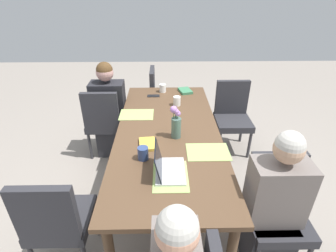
% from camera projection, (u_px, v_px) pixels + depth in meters
% --- Properties ---
extents(ground_plane, '(10.00, 10.00, 0.00)m').
position_uv_depth(ground_plane, '(168.00, 188.00, 2.90)').
color(ground_plane, gray).
extents(dining_table, '(2.28, 0.98, 0.74)m').
position_uv_depth(dining_table, '(168.00, 137.00, 2.57)').
color(dining_table, brown).
rests_on(dining_table, ground_plane).
extents(chair_near_left_mid, '(0.44, 0.44, 0.90)m').
position_uv_depth(chair_near_left_mid, '(276.00, 205.00, 2.02)').
color(chair_near_left_mid, '#2D2D33').
rests_on(chair_near_left_mid, ground_plane).
extents(person_near_left_mid, '(0.36, 0.40, 1.19)m').
position_uv_depth(person_near_left_mid, '(272.00, 210.00, 1.95)').
color(person_near_left_mid, '#2D2D33').
rests_on(person_near_left_mid, ground_plane).
extents(chair_far_left_far, '(0.44, 0.44, 0.90)m').
position_uv_depth(chair_far_left_far, '(104.00, 120.00, 3.24)').
color(chair_far_left_far, '#2D2D33').
rests_on(chair_far_left_far, ground_plane).
extents(person_far_left_far, '(0.36, 0.40, 1.19)m').
position_uv_depth(person_far_left_far, '(110.00, 115.00, 3.29)').
color(person_far_left_far, '#2D2D33').
rests_on(person_far_left_far, ground_plane).
extents(chair_far_right_near, '(0.44, 0.44, 0.90)m').
position_uv_depth(chair_far_right_near, '(57.00, 219.00, 1.90)').
color(chair_far_right_near, '#2D2D33').
rests_on(chair_far_right_near, ground_plane).
extents(chair_near_right_mid, '(0.44, 0.44, 0.90)m').
position_uv_depth(chair_near_right_mid, '(232.00, 113.00, 3.38)').
color(chair_near_right_mid, '#2D2D33').
rests_on(chair_near_right_mid, ground_plane).
extents(chair_head_right_right_far, '(0.44, 0.44, 0.90)m').
position_uv_depth(chair_head_right_right_far, '(161.00, 96.00, 3.89)').
color(chair_head_right_right_far, '#2D2D33').
rests_on(chair_head_right_right_far, ground_plane).
extents(flower_vase, '(0.09, 0.10, 0.31)m').
position_uv_depth(flower_vase, '(176.00, 123.00, 2.36)').
color(flower_vase, '#4C6B60').
rests_on(flower_vase, dining_table).
extents(placemat_head_left_left_near, '(0.36, 0.26, 0.00)m').
position_uv_depth(placemat_head_left_left_near, '(170.00, 176.00, 1.95)').
color(placemat_head_left_left_near, '#9EBC66').
rests_on(placemat_head_left_left_near, dining_table).
extents(placemat_near_left_mid, '(0.26, 0.36, 0.00)m').
position_uv_depth(placemat_near_left_mid, '(208.00, 152.00, 2.22)').
color(placemat_near_left_mid, '#9EBC66').
rests_on(placemat_near_left_mid, dining_table).
extents(placemat_far_left_far, '(0.26, 0.36, 0.00)m').
position_uv_depth(placemat_far_left_far, '(137.00, 115.00, 2.83)').
color(placemat_far_left_far, '#9EBC66').
rests_on(placemat_far_left_far, dining_table).
extents(laptop_head_left_left_near, '(0.32, 0.22, 0.21)m').
position_uv_depth(laptop_head_left_left_near, '(167.00, 168.00, 1.97)').
color(laptop_head_left_left_near, silver).
rests_on(laptop_head_left_left_near, dining_table).
extents(coffee_mug_near_left, '(0.08, 0.08, 0.10)m').
position_uv_depth(coffee_mug_near_left, '(177.00, 101.00, 3.01)').
color(coffee_mug_near_left, white).
rests_on(coffee_mug_near_left, dining_table).
extents(coffee_mug_near_right, '(0.08, 0.08, 0.10)m').
position_uv_depth(coffee_mug_near_right, '(163.00, 88.00, 3.37)').
color(coffee_mug_near_right, white).
rests_on(coffee_mug_near_right, dining_table).
extents(coffee_mug_centre_left, '(0.09, 0.09, 0.11)m').
position_uv_depth(coffee_mug_centre_left, '(143.00, 153.00, 2.11)').
color(coffee_mug_centre_left, '#33477A').
rests_on(coffee_mug_centre_left, dining_table).
extents(book_red_cover, '(0.23, 0.19, 0.03)m').
position_uv_depth(book_red_cover, '(185.00, 91.00, 3.38)').
color(book_red_cover, '#3D7F56').
rests_on(book_red_cover, dining_table).
extents(book_blue_cover, '(0.21, 0.16, 0.03)m').
position_uv_depth(book_blue_cover, '(147.00, 144.00, 2.31)').
color(book_blue_cover, gold).
rests_on(book_blue_cover, dining_table).
extents(phone_black, '(0.08, 0.15, 0.01)m').
position_uv_depth(phone_black, '(154.00, 96.00, 3.27)').
color(phone_black, black).
rests_on(phone_black, dining_table).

